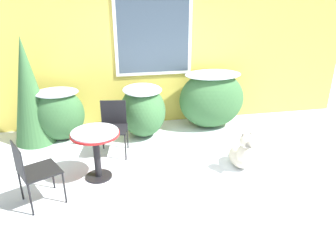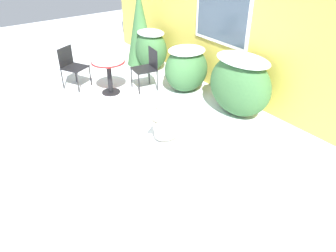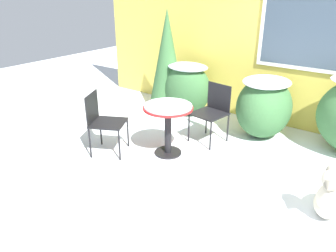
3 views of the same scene
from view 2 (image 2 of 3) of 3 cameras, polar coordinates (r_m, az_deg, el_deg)
ground_plane at (r=6.12m, az=-6.70°, el=1.70°), size 16.00×16.00×0.00m
house_wall at (r=6.80m, az=9.51°, el=19.10°), size 8.00×0.10×3.17m
shrub_left at (r=8.08m, az=-2.98°, el=13.35°), size 0.88×0.69×0.94m
shrub_middle at (r=6.90m, az=3.19°, el=10.09°), size 0.82×0.93×0.94m
shrub_right at (r=6.07m, az=12.40°, el=7.16°), size 1.26×0.84×1.11m
evergreen_bush at (r=8.31m, az=-4.91°, el=16.81°), size 0.70×0.70×1.85m
patio_table at (r=6.85m, az=-10.29°, el=9.97°), size 0.68×0.68×0.73m
patio_chair_near_table at (r=7.00m, az=-3.67°, el=10.27°), size 0.52×0.52×0.86m
patio_chair_far_side at (r=7.36m, az=-16.40°, el=10.15°), size 0.61×0.61×0.86m
dog at (r=5.28m, az=-0.54°, el=-0.44°), size 0.32×0.73×0.63m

